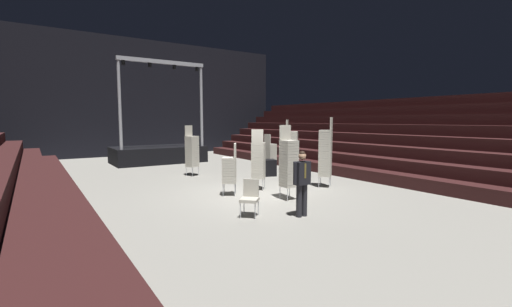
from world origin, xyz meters
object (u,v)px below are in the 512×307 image
(stage_riser, at_px, (158,152))
(chair_stack_mid_right, at_px, (258,160))
(chair_stack_front_left, at_px, (270,153))
(loose_chair_near_man, at_px, (250,196))
(chair_stack_rear_right, at_px, (325,152))
(man_with_tie, at_px, (302,180))
(chair_stack_front_right, at_px, (289,163))
(chair_stack_mid_centre, at_px, (292,151))
(chair_stack_rear_left, at_px, (192,151))
(chair_stack_mid_left, at_px, (230,169))
(equipment_road_case, at_px, (265,168))

(stage_riser, distance_m, chair_stack_mid_right, 9.60)
(stage_riser, xyz_separation_m, chair_stack_front_left, (3.30, -6.47, 0.30))
(stage_riser, xyz_separation_m, loose_chair_near_man, (-1.51, -12.23, -0.07))
(chair_stack_mid_right, height_order, chair_stack_rear_right, chair_stack_rear_right)
(man_with_tie, xyz_separation_m, loose_chair_near_man, (-1.09, 0.76, -0.42))
(chair_stack_front_right, distance_m, chair_stack_mid_right, 1.76)
(chair_stack_mid_centre, distance_m, chair_stack_rear_right, 1.55)
(stage_riser, height_order, chair_stack_rear_right, stage_riser)
(chair_stack_front_left, height_order, chair_stack_mid_centre, chair_stack_mid_centre)
(chair_stack_front_right, height_order, chair_stack_mid_centre, chair_stack_mid_centre)
(chair_stack_mid_right, bearing_deg, loose_chair_near_man, -83.22)
(chair_stack_rear_left, bearing_deg, man_with_tie, 67.59)
(man_with_tie, height_order, loose_chair_near_man, man_with_tie)
(chair_stack_front_right, height_order, loose_chair_near_man, chair_stack_front_right)
(chair_stack_front_left, bearing_deg, chair_stack_rear_left, -112.68)
(man_with_tie, xyz_separation_m, chair_stack_rear_right, (3.27, 2.45, 0.33))
(chair_stack_rear_left, bearing_deg, chair_stack_mid_right, 79.59)
(chair_stack_front_right, xyz_separation_m, chair_stack_mid_left, (-1.24, 1.52, -0.29))
(chair_stack_mid_right, xyz_separation_m, chair_stack_mid_centre, (1.96, 0.54, 0.17))
(chair_stack_mid_right, relative_size, loose_chair_near_man, 2.26)
(loose_chair_near_man, bearing_deg, chair_stack_mid_right, -81.84)
(stage_riser, xyz_separation_m, chair_stack_mid_right, (0.54, -9.57, 0.47))
(stage_riser, distance_m, chair_stack_front_left, 7.27)
(chair_stack_front_left, height_order, chair_stack_mid_left, chair_stack_front_left)
(chair_stack_mid_left, bearing_deg, chair_stack_mid_right, -46.02)
(chair_stack_front_left, xyz_separation_m, equipment_road_case, (-0.87, -0.81, -0.54))
(chair_stack_mid_left, distance_m, chair_stack_rear_left, 4.39)
(chair_stack_front_left, bearing_deg, loose_chair_near_man, -46.56)
(chair_stack_rear_left, relative_size, equipment_road_case, 2.47)
(chair_stack_mid_left, xyz_separation_m, chair_stack_rear_left, (0.53, 4.35, 0.25))
(stage_riser, bearing_deg, chair_stack_front_right, -87.57)
(chair_stack_rear_left, height_order, chair_stack_rear_right, chair_stack_rear_right)
(man_with_tie, relative_size, loose_chair_near_man, 1.79)
(man_with_tie, distance_m, chair_stack_front_right, 1.91)
(man_with_tie, relative_size, equipment_road_case, 1.87)
(chair_stack_mid_right, height_order, chair_stack_rear_left, chair_stack_rear_left)
(stage_riser, distance_m, chair_stack_mid_left, 9.84)
(equipment_road_case, bearing_deg, chair_stack_mid_centre, -88.06)
(man_with_tie, bearing_deg, loose_chair_near_man, -36.60)
(chair_stack_front_right, height_order, equipment_road_case, chair_stack_front_right)
(chair_stack_front_right, relative_size, chair_stack_mid_left, 1.35)
(chair_stack_mid_right, height_order, loose_chair_near_man, chair_stack_mid_right)
(chair_stack_front_left, distance_m, chair_stack_mid_left, 5.26)
(chair_stack_rear_right, xyz_separation_m, equipment_road_case, (-0.41, 3.26, -0.92))
(chair_stack_front_right, relative_size, chair_stack_mid_right, 1.08)
(chair_stack_mid_left, xyz_separation_m, chair_stack_rear_right, (3.60, -0.73, 0.42))
(chair_stack_front_right, relative_size, equipment_road_case, 2.56)
(loose_chair_near_man, bearing_deg, chair_stack_rear_left, -55.03)
(man_with_tie, height_order, equipment_road_case, man_with_tie)
(stage_riser, height_order, man_with_tie, stage_riser)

